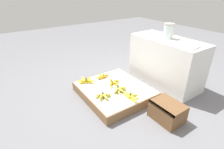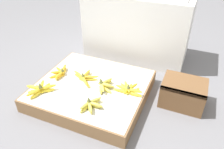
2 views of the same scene
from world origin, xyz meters
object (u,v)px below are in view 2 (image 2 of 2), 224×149
banana_bunch_front_left (40,89)px  banana_bunch_middle_midright (104,86)px  banana_bunch_front_midright (91,105)px  banana_bunch_middle_midleft (85,77)px  wooden_crate (183,93)px  banana_bunch_middle_left (60,72)px  banana_bunch_middle_right (129,89)px

banana_bunch_front_left → banana_bunch_middle_midright: 0.53m
banana_bunch_front_midright → banana_bunch_middle_midleft: (-0.22, 0.30, -0.00)m
banana_bunch_front_midright → banana_bunch_front_left: bearing=179.5°
wooden_crate → banana_bunch_middle_midleft: size_ratio=1.34×
banana_bunch_middle_left → banana_bunch_middle_midright: size_ratio=1.10×
banana_bunch_middle_left → banana_bunch_middle_midleft: bearing=4.5°
banana_bunch_front_midright → banana_bunch_middle_left: size_ratio=0.85×
banana_bunch_front_left → banana_bunch_middle_midright: bearing=27.9°
banana_bunch_front_left → banana_bunch_middle_left: bearing=88.1°
banana_bunch_middle_left → banana_bunch_middle_right: size_ratio=0.97×
banana_bunch_front_midright → banana_bunch_middle_midright: 0.25m
banana_bunch_middle_left → banana_bunch_middle_right: 0.67m
banana_bunch_front_midright → banana_bunch_middle_midleft: 0.37m
banana_bunch_front_midright → banana_bunch_middle_left: (-0.47, 0.28, -0.00)m
banana_bunch_middle_midleft → banana_bunch_middle_right: (0.42, -0.01, 0.00)m
banana_bunch_middle_left → banana_bunch_middle_right: bearing=0.9°
banana_bunch_front_left → banana_bunch_middle_right: banana_bunch_front_left is taller
banana_bunch_front_midright → banana_bunch_middle_right: banana_bunch_middle_right is taller
banana_bunch_front_left → banana_bunch_front_midright: bearing=-0.5°
wooden_crate → banana_bunch_front_midright: bearing=-142.4°
banana_bunch_front_left → wooden_crate: bearing=23.3°
banana_bunch_middle_left → banana_bunch_middle_midright: 0.46m
banana_bunch_middle_left → banana_bunch_middle_midleft: banana_bunch_middle_left is taller
banana_bunch_middle_left → banana_bunch_front_midright: bearing=-31.0°
wooden_crate → banana_bunch_middle_midright: bearing=-160.3°
wooden_crate → banana_bunch_middle_midleft: wooden_crate is taller
banana_bunch_front_midright → banana_bunch_middle_midright: (-0.01, 0.25, 0.00)m
banana_bunch_front_left → banana_bunch_middle_left: size_ratio=1.03×
banana_bunch_middle_midleft → banana_bunch_middle_midright: bearing=-12.5°
banana_bunch_middle_midright → banana_bunch_middle_midleft: bearing=167.5°
banana_bunch_front_left → banana_bunch_front_midright: 0.48m
wooden_crate → banana_bunch_front_left: bearing=-156.7°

